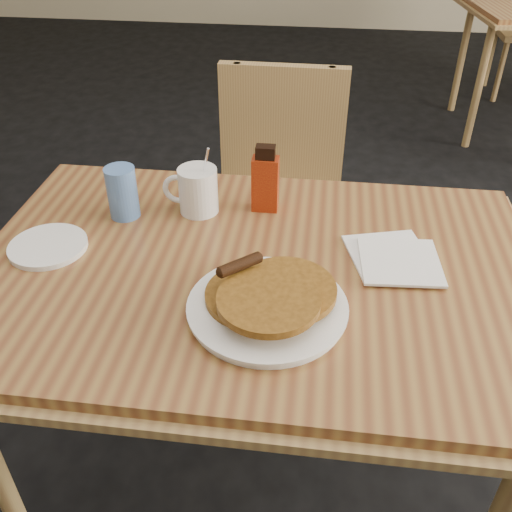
{
  "coord_description": "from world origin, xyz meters",
  "views": [
    {
      "loc": [
        0.1,
        -0.88,
        1.46
      ],
      "look_at": [
        -0.01,
        0.03,
        0.79
      ],
      "focal_mm": 40.0,
      "sensor_mm": 36.0,
      "label": 1
    }
  ],
  "objects": [
    {
      "name": "floor",
      "position": [
        0.0,
        0.0,
        0.0
      ],
      "size": [
        10.0,
        10.0,
        0.0
      ],
      "primitive_type": "plane",
      "color": "black",
      "rests_on": "ground"
    },
    {
      "name": "main_table",
      "position": [
        -0.02,
        0.05,
        0.71
      ],
      "size": [
        1.21,
        0.82,
        0.75
      ],
      "rotation": [
        0.0,
        0.0,
        0.0
      ],
      "color": "olive",
      "rests_on": "floor"
    },
    {
      "name": "chair_main_far",
      "position": [
        -0.04,
        0.77,
        0.54
      ],
      "size": [
        0.42,
        0.42,
        0.91
      ],
      "rotation": [
        0.0,
        0.0,
        -0.01
      ],
      "color": "tan",
      "rests_on": "floor"
    },
    {
      "name": "pancake_plate",
      "position": [
        0.02,
        -0.09,
        0.77
      ],
      "size": [
        0.3,
        0.3,
        0.09
      ],
      "rotation": [
        0.0,
        0.0,
        0.29
      ],
      "color": "white",
      "rests_on": "main_table"
    },
    {
      "name": "coffee_mug",
      "position": [
        -0.18,
        0.25,
        0.81
      ],
      "size": [
        0.13,
        0.09,
        0.17
      ],
      "rotation": [
        0.0,
        0.0,
        0.36
      ],
      "color": "white",
      "rests_on": "main_table"
    },
    {
      "name": "syrup_bottle",
      "position": [
        -0.02,
        0.28,
        0.83
      ],
      "size": [
        0.06,
        0.04,
        0.16
      ],
      "rotation": [
        0.0,
        0.0,
        0.0
      ],
      "color": "maroon",
      "rests_on": "main_table"
    },
    {
      "name": "napkin_stack",
      "position": [
        0.27,
        0.11,
        0.76
      ],
      "size": [
        0.21,
        0.22,
        0.01
      ],
      "rotation": [
        0.0,
        0.0,
        0.28
      ],
      "color": "white",
      "rests_on": "main_table"
    },
    {
      "name": "blue_tumbler",
      "position": [
        -0.35,
        0.21,
        0.81
      ],
      "size": [
        0.09,
        0.09,
        0.12
      ],
      "primitive_type": "cylinder",
      "rotation": [
        0.0,
        0.0,
        0.35
      ],
      "color": "#537EC4",
      "rests_on": "main_table"
    },
    {
      "name": "side_saucer",
      "position": [
        -0.47,
        0.06,
        0.76
      ],
      "size": [
        0.17,
        0.17,
        0.01
      ],
      "primitive_type": "cylinder",
      "rotation": [
        0.0,
        0.0,
        0.05
      ],
      "color": "white",
      "rests_on": "main_table"
    }
  ]
}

